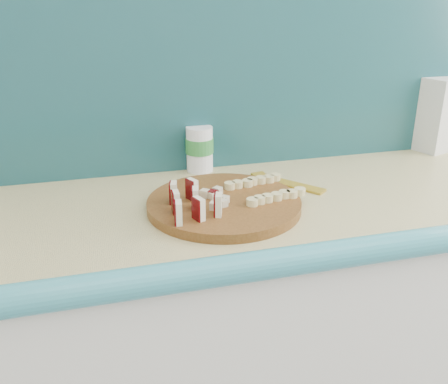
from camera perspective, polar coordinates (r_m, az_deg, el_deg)
name	(u,v)px	position (r m, az deg, el deg)	size (l,w,h in m)	color
kitchen_counter	(371,325)	(1.63, 16.42, -14.43)	(2.20, 0.63, 0.91)	silver
backsplash	(346,76)	(1.59, 13.81, 12.78)	(2.20, 0.02, 0.50)	teal
cutting_board	(224,204)	(1.20, 0.00, -1.39)	(0.37, 0.37, 0.02)	#4D2A10
apple_wedges	(190,201)	(1.13, -3.92, -1.04)	(0.12, 0.16, 0.05)	beige
apple_chunks	(215,198)	(1.19, -0.99, -0.68)	(0.05, 0.06, 0.02)	beige
banana_slices	(265,189)	(1.25, 4.67, 0.38)	(0.18, 0.16, 0.02)	#D4C582
flour_bag	(440,114)	(1.77, 23.46, 8.17)	(0.14, 0.10, 0.24)	silver
canister	(200,148)	(1.44, -2.81, 5.04)	(0.08, 0.08, 0.13)	white
banana_peel	(272,185)	(1.35, 5.53, 0.76)	(0.24, 0.20, 0.01)	#B09321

